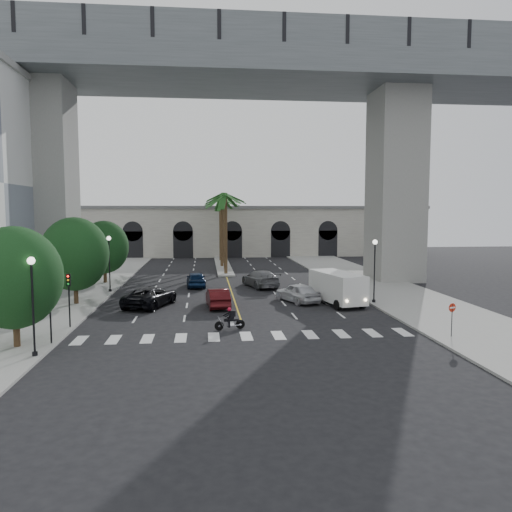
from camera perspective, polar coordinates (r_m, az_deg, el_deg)
The scene contains 30 objects.
ground at distance 32.58m, azimuth -1.34°, elevation -8.50°, with size 140.00×140.00×0.00m, color black.
sidewalk_left at distance 48.80m, azimuth -20.71°, elevation -4.14°, with size 8.00×100.00×0.15m, color gray.
sidewalk_right at distance 50.31m, azimuth 14.57°, elevation -3.70°, with size 8.00×100.00×0.15m, color gray.
median at distance 70.01m, azimuth -3.81°, elevation -1.05°, with size 2.00×24.00×0.20m, color gray.
pier_building at distance 86.65m, azimuth -4.23°, elevation 2.91°, with size 71.00×10.50×8.50m.
bridge at distance 54.94m, azimuth 0.43°, elevation 16.54°, with size 75.00×13.00×26.00m.
palm_a at distance 59.62m, azimuth -3.51°, elevation 6.53°, with size 3.20×3.20×10.30m.
palm_b at distance 63.62m, azimuth -3.57°, elevation 6.69°, with size 3.20×3.20×10.60m.
palm_c at distance 67.60m, azimuth -3.96°, elevation 6.21°, with size 3.20×3.20×10.10m.
palm_d at distance 71.62m, azimuth -3.79°, elevation 6.74°, with size 3.20×3.20×10.90m.
palm_e at distance 75.60m, azimuth -4.09°, elevation 6.31°, with size 3.20×3.20×10.40m.
palm_f at distance 79.61m, azimuth -3.97°, elevation 6.46°, with size 3.20×3.20×10.70m.
street_tree_near at distance 30.65m, azimuth -25.90°, elevation -2.24°, with size 5.20×5.20×6.89m.
street_tree_mid at distance 43.00m, azimuth -20.00°, elevation 0.22°, with size 5.44×5.44×7.21m.
street_tree_far at distance 54.70m, azimuth -16.94°, elevation 0.98°, with size 5.04×5.04×6.68m.
lamp_post_left_near at distance 28.36m, azimuth -24.17°, elevation -4.38°, with size 0.40×0.40×5.35m.
lamp_post_left_far at distance 48.59m, azimuth -16.42°, elevation -0.31°, with size 0.40×0.40×5.35m.
lamp_post_right at distance 42.16m, azimuth 13.40°, elevation -1.06°, with size 0.40×0.40×5.35m.
traffic_signal_near at distance 30.80m, azimuth -22.49°, elevation -4.93°, with size 0.25×0.18×3.65m.
traffic_signal_far at distance 34.60m, azimuth -20.60°, elevation -3.78°, with size 0.25×0.18×3.65m.
motorcycle_rider at distance 32.69m, azimuth -2.92°, elevation -7.26°, with size 2.00×0.69×1.47m.
car_a at distance 42.32m, azimuth 4.77°, elevation -4.18°, with size 1.94×4.83×1.65m, color silver.
car_b at distance 40.14m, azimuth -4.39°, elevation -4.79°, with size 1.61×4.62×1.52m, color #410D0F.
car_c at distance 41.21m, azimuth -11.99°, elevation -4.55°, with size 2.69×5.83×1.62m, color black.
car_d at distance 50.41m, azimuth 0.52°, elevation -2.61°, with size 2.41×5.92×1.72m, color slate.
car_e at distance 50.84m, azimuth -6.86°, elevation -2.67°, with size 1.84×4.56×1.55m, color #0F2448.
cargo_van at distance 41.61m, azimuth 9.29°, elevation -3.49°, with size 3.60×6.55×2.64m.
pedestrian_a at distance 40.37m, azimuth -25.52°, elevation -4.97°, with size 0.58×0.38×1.58m, color black.
pedestrian_b at distance 40.44m, azimuth -25.44°, elevation -4.92°, with size 0.79×0.61×1.62m, color black.
do_not_enter_sign at distance 32.35m, azimuth 21.50°, elevation -6.08°, with size 0.52×0.19×2.19m.
Camera 1 is at (-2.49, -31.55, 7.72)m, focal length 35.00 mm.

